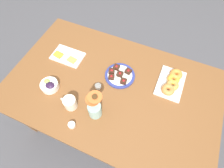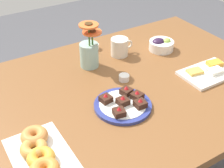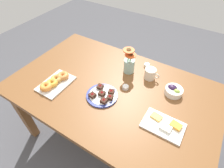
{
  "view_description": "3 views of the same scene",
  "coord_description": "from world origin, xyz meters",
  "px_view_note": "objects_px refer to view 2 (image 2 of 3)",
  "views": [
    {
      "loc": [
        -0.26,
        0.6,
        1.89
      ],
      "look_at": [
        0.0,
        0.0,
        0.78
      ],
      "focal_mm": 28.0,
      "sensor_mm": 36.0,
      "label": 1
    },
    {
      "loc": [
        -0.57,
        -0.93,
        1.54
      ],
      "look_at": [
        0.0,
        0.0,
        0.78
      ],
      "focal_mm": 50.0,
      "sensor_mm": 36.0,
      "label": 2
    },
    {
      "loc": [
        0.5,
        -0.8,
        1.72
      ],
      "look_at": [
        0.0,
        0.0,
        0.78
      ],
      "focal_mm": 28.0,
      "sensor_mm": 36.0,
      "label": 3
    }
  ],
  "objects_px": {
    "croissant_platter": "(40,154)",
    "jam_cup_berry": "(124,77)",
    "dining_table": "(112,107)",
    "jam_cup_honey": "(95,46)",
    "coffee_mug": "(120,47)",
    "dessert_plate": "(123,104)",
    "cheese_platter": "(209,72)",
    "grape_bowl": "(161,45)",
    "flower_vase": "(89,52)"
  },
  "relations": [
    {
      "from": "jam_cup_honey",
      "to": "jam_cup_berry",
      "type": "relative_size",
      "value": 1.0
    },
    {
      "from": "coffee_mug",
      "to": "grape_bowl",
      "type": "height_order",
      "value": "coffee_mug"
    },
    {
      "from": "cheese_platter",
      "to": "flower_vase",
      "type": "bearing_deg",
      "value": 141.13
    },
    {
      "from": "jam_cup_berry",
      "to": "dining_table",
      "type": "bearing_deg",
      "value": -153.41
    },
    {
      "from": "dining_table",
      "to": "coffee_mug",
      "type": "bearing_deg",
      "value": 51.56
    },
    {
      "from": "dining_table",
      "to": "coffee_mug",
      "type": "height_order",
      "value": "coffee_mug"
    },
    {
      "from": "dining_table",
      "to": "flower_vase",
      "type": "height_order",
      "value": "flower_vase"
    },
    {
      "from": "croissant_platter",
      "to": "jam_cup_honey",
      "type": "bearing_deg",
      "value": 47.89
    },
    {
      "from": "croissant_platter",
      "to": "flower_vase",
      "type": "bearing_deg",
      "value": 46.18
    },
    {
      "from": "coffee_mug",
      "to": "dessert_plate",
      "type": "bearing_deg",
      "value": -120.73
    },
    {
      "from": "dining_table",
      "to": "flower_vase",
      "type": "distance_m",
      "value": 0.29
    },
    {
      "from": "coffee_mug",
      "to": "jam_cup_honey",
      "type": "bearing_deg",
      "value": 122.44
    },
    {
      "from": "croissant_platter",
      "to": "jam_cup_berry",
      "type": "distance_m",
      "value": 0.56
    },
    {
      "from": "jam_cup_honey",
      "to": "jam_cup_berry",
      "type": "height_order",
      "value": "same"
    },
    {
      "from": "flower_vase",
      "to": "grape_bowl",
      "type": "bearing_deg",
      "value": -6.94
    },
    {
      "from": "croissant_platter",
      "to": "dessert_plate",
      "type": "xyz_separation_m",
      "value": [
        0.39,
        0.09,
        -0.01
      ]
    },
    {
      "from": "dining_table",
      "to": "jam_cup_berry",
      "type": "xyz_separation_m",
      "value": [
        0.09,
        0.05,
        0.1
      ]
    },
    {
      "from": "jam_cup_berry",
      "to": "dessert_plate",
      "type": "height_order",
      "value": "dessert_plate"
    },
    {
      "from": "croissant_platter",
      "to": "grape_bowl",
      "type": "bearing_deg",
      "value": 25.39
    },
    {
      "from": "jam_cup_honey",
      "to": "dessert_plate",
      "type": "xyz_separation_m",
      "value": [
        -0.14,
        -0.5,
        -0.0
      ]
    },
    {
      "from": "grape_bowl",
      "to": "jam_cup_honey",
      "type": "relative_size",
      "value": 2.72
    },
    {
      "from": "dining_table",
      "to": "jam_cup_berry",
      "type": "bearing_deg",
      "value": 26.59
    },
    {
      "from": "grape_bowl",
      "to": "jam_cup_honey",
      "type": "bearing_deg",
      "value": 147.11
    },
    {
      "from": "grape_bowl",
      "to": "jam_cup_berry",
      "type": "relative_size",
      "value": 2.72
    },
    {
      "from": "coffee_mug",
      "to": "jam_cup_berry",
      "type": "distance_m",
      "value": 0.24
    },
    {
      "from": "jam_cup_berry",
      "to": "flower_vase",
      "type": "bearing_deg",
      "value": 110.93
    },
    {
      "from": "jam_cup_honey",
      "to": "jam_cup_berry",
      "type": "bearing_deg",
      "value": -95.36
    },
    {
      "from": "dessert_plate",
      "to": "flower_vase",
      "type": "height_order",
      "value": "flower_vase"
    },
    {
      "from": "croissant_platter",
      "to": "jam_cup_honey",
      "type": "height_order",
      "value": "croissant_platter"
    },
    {
      "from": "dining_table",
      "to": "cheese_platter",
      "type": "distance_m",
      "value": 0.49
    },
    {
      "from": "cheese_platter",
      "to": "dessert_plate",
      "type": "xyz_separation_m",
      "value": [
        -0.48,
        0.0,
        0.0
      ]
    },
    {
      "from": "dining_table",
      "to": "jam_cup_berry",
      "type": "relative_size",
      "value": 33.33
    },
    {
      "from": "cheese_platter",
      "to": "dessert_plate",
      "type": "relative_size",
      "value": 1.11
    },
    {
      "from": "cheese_platter",
      "to": "jam_cup_berry",
      "type": "relative_size",
      "value": 5.42
    },
    {
      "from": "jam_cup_honey",
      "to": "dining_table",
      "type": "bearing_deg",
      "value": -108.08
    },
    {
      "from": "dining_table",
      "to": "cheese_platter",
      "type": "height_order",
      "value": "cheese_platter"
    },
    {
      "from": "coffee_mug",
      "to": "jam_cup_honey",
      "type": "height_order",
      "value": "coffee_mug"
    },
    {
      "from": "grape_bowl",
      "to": "jam_cup_berry",
      "type": "distance_m",
      "value": 0.36
    },
    {
      "from": "dessert_plate",
      "to": "coffee_mug",
      "type": "bearing_deg",
      "value": 59.27
    },
    {
      "from": "coffee_mug",
      "to": "cheese_platter",
      "type": "bearing_deg",
      "value": -55.52
    },
    {
      "from": "grape_bowl",
      "to": "cheese_platter",
      "type": "height_order",
      "value": "grape_bowl"
    },
    {
      "from": "croissant_platter",
      "to": "dessert_plate",
      "type": "bearing_deg",
      "value": 12.97
    },
    {
      "from": "dessert_plate",
      "to": "dining_table",
      "type": "bearing_deg",
      "value": 82.08
    },
    {
      "from": "dining_table",
      "to": "jam_cup_honey",
      "type": "bearing_deg",
      "value": 71.92
    },
    {
      "from": "coffee_mug",
      "to": "jam_cup_honey",
      "type": "distance_m",
      "value": 0.15
    },
    {
      "from": "grape_bowl",
      "to": "dessert_plate",
      "type": "height_order",
      "value": "grape_bowl"
    },
    {
      "from": "croissant_platter",
      "to": "jam_cup_honey",
      "type": "relative_size",
      "value": 5.92
    },
    {
      "from": "coffee_mug",
      "to": "croissant_platter",
      "type": "height_order",
      "value": "coffee_mug"
    },
    {
      "from": "cheese_platter",
      "to": "croissant_platter",
      "type": "xyz_separation_m",
      "value": [
        -0.87,
        -0.09,
        0.01
      ]
    },
    {
      "from": "grape_bowl",
      "to": "cheese_platter",
      "type": "xyz_separation_m",
      "value": [
        0.04,
        -0.31,
        -0.02
      ]
    }
  ]
}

